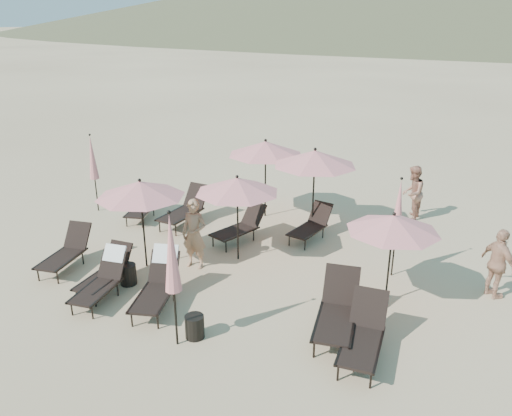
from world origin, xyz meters
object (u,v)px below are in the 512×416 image
at_px(umbrella_open_4, 315,158).
at_px(lounger_1, 106,272).
at_px(beachgoer_c, 498,264).
at_px(lounger_0, 66,251).
at_px(umbrella_closed_0, 172,254).
at_px(umbrella_closed_2, 92,158).
at_px(lounger_3, 158,282).
at_px(umbrella_open_2, 393,223).
at_px(side_table_1, 195,327).
at_px(beachgoer_a, 194,234).
at_px(lounger_9, 311,225).
at_px(umbrella_open_3, 266,148).
at_px(lounger_7, 185,208).
at_px(umbrella_open_0, 140,189).
at_px(umbrella_closed_1, 398,208).
at_px(lounger_4, 337,310).
at_px(side_table_0, 128,274).
at_px(lounger_6, 143,206).
at_px(lounger_8, 240,226).
at_px(beachgoer_b, 413,193).
at_px(umbrella_open_1, 237,185).
at_px(lounger_2, 103,278).

bearing_deg(umbrella_open_4, lounger_1, -121.47).
relative_size(umbrella_open_4, beachgoer_c, 1.57).
bearing_deg(lounger_1, lounger_0, 162.12).
distance_m(umbrella_closed_0, umbrella_closed_2, 7.80).
relative_size(lounger_3, umbrella_open_2, 0.90).
bearing_deg(side_table_1, beachgoer_a, 121.99).
bearing_deg(umbrella_closed_2, umbrella_open_2, -9.42).
relative_size(lounger_9, umbrella_open_3, 0.68).
relative_size(lounger_7, beachgoer_a, 1.07).
height_order(umbrella_open_0, umbrella_closed_1, umbrella_closed_1).
bearing_deg(umbrella_open_3, beachgoer_c, -18.66).
height_order(umbrella_closed_0, side_table_1, umbrella_closed_0).
xyz_separation_m(lounger_4, side_table_0, (-4.83, -0.22, -0.26)).
xyz_separation_m(umbrella_open_2, beachgoer_a, (-4.53, -0.36, -0.95)).
height_order(lounger_3, lounger_6, lounger_3).
bearing_deg(lounger_6, lounger_9, -7.78).
xyz_separation_m(umbrella_open_0, umbrella_closed_0, (2.46, -2.30, -0.13)).
height_order(umbrella_closed_0, umbrella_closed_1, umbrella_closed_0).
bearing_deg(lounger_6, side_table_1, -60.17).
height_order(umbrella_open_0, beachgoer_a, umbrella_open_0).
distance_m(lounger_8, lounger_9, 1.94).
height_order(lounger_1, lounger_8, lounger_8).
distance_m(lounger_8, beachgoer_b, 5.34).
distance_m(lounger_6, umbrella_open_0, 3.60).
bearing_deg(lounger_6, umbrella_open_1, -33.52).
xyz_separation_m(lounger_6, lounger_8, (3.42, -0.20, 0.03)).
bearing_deg(lounger_2, lounger_9, 49.48).
relative_size(umbrella_open_1, umbrella_open_2, 1.08).
distance_m(lounger_3, umbrella_open_4, 5.51).
relative_size(lounger_2, umbrella_closed_0, 0.62).
xyz_separation_m(lounger_4, beachgoer_b, (0.25, 6.65, 0.33)).
bearing_deg(side_table_0, lounger_4, 2.66).
bearing_deg(beachgoer_c, lounger_2, 72.09).
bearing_deg(lounger_9, umbrella_open_3, 161.52).
xyz_separation_m(umbrella_open_0, umbrella_open_2, (5.63, 0.87, -0.17)).
bearing_deg(umbrella_open_0, lounger_4, -7.61).
bearing_deg(umbrella_open_0, lounger_1, -94.97).
height_order(umbrella_closed_2, beachgoer_b, umbrella_closed_2).
bearing_deg(side_table_1, umbrella_open_4, 87.03).
xyz_separation_m(umbrella_open_2, side_table_0, (-5.44, -1.77, -1.57)).
height_order(lounger_0, side_table_0, lounger_0).
bearing_deg(umbrella_closed_0, umbrella_open_3, 100.79).
relative_size(lounger_1, beachgoer_b, 0.95).
bearing_deg(side_table_0, lounger_8, 69.49).
bearing_deg(beachgoer_c, lounger_4, 92.28).
height_order(umbrella_open_3, umbrella_closed_2, umbrella_closed_2).
distance_m(umbrella_open_3, umbrella_closed_1, 4.83).
bearing_deg(side_table_1, lounger_3, 152.64).
distance_m(lounger_4, umbrella_open_4, 5.13).
distance_m(umbrella_open_4, side_table_0, 5.71).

